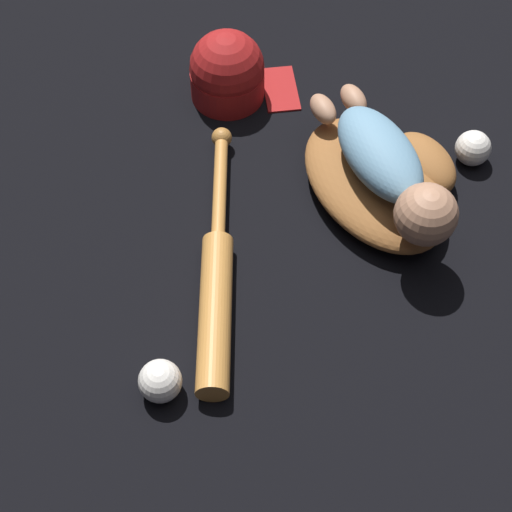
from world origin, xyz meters
TOP-DOWN VIEW (x-y plane):
  - ground_plane at (0.00, 0.00)m, footprint 6.00×6.00m
  - baseball_glove at (-0.04, -0.04)m, footprint 0.39×0.33m
  - baby_figure at (-0.01, -0.07)m, footprint 0.38×0.26m
  - baseball_bat at (-0.13, -0.39)m, footprint 0.37×0.45m
  - baseball at (-0.08, -0.58)m, footprint 0.07×0.07m
  - baseball_spare at (0.05, 0.13)m, footprint 0.07×0.07m
  - baseball_cap at (-0.41, -0.02)m, footprint 0.21×0.21m

SIDE VIEW (x-z plane):
  - ground_plane at x=0.00m, z-range 0.00..0.00m
  - baseball_bat at x=-0.13m, z-range 0.00..0.05m
  - baseball_spare at x=0.05m, z-range 0.00..0.07m
  - baseball at x=-0.08m, z-range 0.00..0.07m
  - baseball_glove at x=-0.04m, z-range 0.00..0.07m
  - baseball_cap at x=-0.41m, z-range -0.01..0.13m
  - baby_figure at x=-0.01m, z-range 0.06..0.17m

